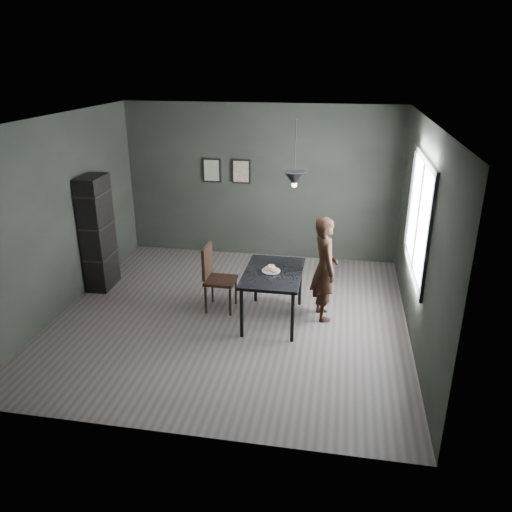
% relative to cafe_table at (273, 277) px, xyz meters
% --- Properties ---
extents(ground, '(5.00, 5.00, 0.00)m').
position_rel_cafe_table_xyz_m(ground, '(-0.60, 0.00, -0.67)').
color(ground, '#393331').
rests_on(ground, ground).
extents(back_wall, '(5.00, 0.10, 2.80)m').
position_rel_cafe_table_xyz_m(back_wall, '(-0.60, 2.50, 0.73)').
color(back_wall, black).
rests_on(back_wall, ground).
extents(ceiling, '(5.00, 5.00, 0.02)m').
position_rel_cafe_table_xyz_m(ceiling, '(-0.60, 0.00, 2.13)').
color(ceiling, silver).
rests_on(ceiling, ground).
extents(window_assembly, '(0.04, 1.96, 1.56)m').
position_rel_cafe_table_xyz_m(window_assembly, '(1.87, 0.20, 0.93)').
color(window_assembly, white).
rests_on(window_assembly, ground).
extents(cafe_table, '(0.80, 1.20, 0.75)m').
position_rel_cafe_table_xyz_m(cafe_table, '(0.00, 0.00, 0.00)').
color(cafe_table, black).
rests_on(cafe_table, ground).
extents(white_plate, '(0.23, 0.23, 0.01)m').
position_rel_cafe_table_xyz_m(white_plate, '(-0.03, -0.00, 0.08)').
color(white_plate, white).
rests_on(white_plate, cafe_table).
extents(donut_pile, '(0.21, 0.16, 0.09)m').
position_rel_cafe_table_xyz_m(donut_pile, '(-0.03, -0.00, 0.13)').
color(donut_pile, beige).
rests_on(donut_pile, white_plate).
extents(woman, '(0.52, 0.64, 1.52)m').
position_rel_cafe_table_xyz_m(woman, '(0.70, 0.22, 0.09)').
color(woman, black).
rests_on(woman, ground).
extents(wood_chair, '(0.43, 0.43, 0.99)m').
position_rel_cafe_table_xyz_m(wood_chair, '(-0.90, 0.21, -0.11)').
color(wood_chair, black).
rests_on(wood_chair, ground).
extents(shelf_unit, '(0.37, 0.63, 1.84)m').
position_rel_cafe_table_xyz_m(shelf_unit, '(-2.92, 0.65, 0.25)').
color(shelf_unit, black).
rests_on(shelf_unit, ground).
extents(pendant_lamp, '(0.28, 0.28, 0.86)m').
position_rel_cafe_table_xyz_m(pendant_lamp, '(0.25, 0.10, 1.38)').
color(pendant_lamp, black).
rests_on(pendant_lamp, ground).
extents(framed_print_left, '(0.34, 0.04, 0.44)m').
position_rel_cafe_table_xyz_m(framed_print_left, '(-1.50, 2.47, 0.93)').
color(framed_print_left, black).
rests_on(framed_print_left, ground).
extents(framed_print_right, '(0.34, 0.04, 0.44)m').
position_rel_cafe_table_xyz_m(framed_print_right, '(-0.95, 2.47, 0.93)').
color(framed_print_right, black).
rests_on(framed_print_right, ground).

